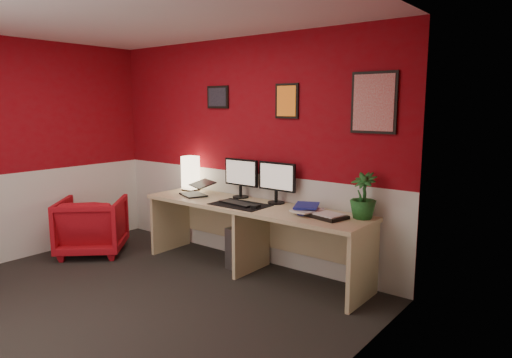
{
  "coord_description": "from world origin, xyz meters",
  "views": [
    {
      "loc": [
        3.3,
        -2.24,
        1.76
      ],
      "look_at": [
        0.6,
        1.21,
        1.05
      ],
      "focal_mm": 32.09,
      "sensor_mm": 36.0,
      "label": 1
    }
  ],
  "objects_px": {
    "zen_tray": "(327,216)",
    "monitor_right": "(276,176)",
    "shoji_lamp": "(191,174)",
    "potted_plant": "(363,196)",
    "pc_tower": "(246,246)",
    "laptop": "(193,186)",
    "armchair": "(92,226)",
    "monitor_left": "(240,172)",
    "desk": "(252,239)"
  },
  "relations": [
    {
      "from": "zen_tray",
      "to": "monitor_right",
      "type": "bearing_deg",
      "value": 163.3
    },
    {
      "from": "shoji_lamp",
      "to": "potted_plant",
      "type": "xyz_separation_m",
      "value": [
        2.26,
        -0.0,
        0.01
      ]
    },
    {
      "from": "zen_tray",
      "to": "pc_tower",
      "type": "xyz_separation_m",
      "value": [
        -1.06,
        0.12,
        -0.52
      ]
    },
    {
      "from": "potted_plant",
      "to": "pc_tower",
      "type": "relative_size",
      "value": 0.94
    },
    {
      "from": "laptop",
      "to": "pc_tower",
      "type": "relative_size",
      "value": 0.73
    },
    {
      "from": "laptop",
      "to": "shoji_lamp",
      "type": "bearing_deg",
      "value": 163.22
    },
    {
      "from": "zen_tray",
      "to": "armchair",
      "type": "relative_size",
      "value": 0.47
    },
    {
      "from": "monitor_left",
      "to": "potted_plant",
      "type": "distance_m",
      "value": 1.5
    },
    {
      "from": "laptop",
      "to": "monitor_right",
      "type": "xyz_separation_m",
      "value": [
        1.0,
        0.25,
        0.18
      ]
    },
    {
      "from": "desk",
      "to": "potted_plant",
      "type": "xyz_separation_m",
      "value": [
        1.16,
        0.18,
        0.58
      ]
    },
    {
      "from": "laptop",
      "to": "monitor_left",
      "type": "bearing_deg",
      "value": 48.41
    },
    {
      "from": "desk",
      "to": "shoji_lamp",
      "type": "bearing_deg",
      "value": 170.59
    },
    {
      "from": "monitor_right",
      "to": "pc_tower",
      "type": "xyz_separation_m",
      "value": [
        -0.33,
        -0.1,
        -0.8
      ]
    },
    {
      "from": "shoji_lamp",
      "to": "zen_tray",
      "type": "bearing_deg",
      "value": -5.24
    },
    {
      "from": "monitor_left",
      "to": "pc_tower",
      "type": "bearing_deg",
      "value": -32.69
    },
    {
      "from": "pc_tower",
      "to": "laptop",
      "type": "bearing_deg",
      "value": -161.93
    },
    {
      "from": "potted_plant",
      "to": "monitor_right",
      "type": "bearing_deg",
      "value": 177.67
    },
    {
      "from": "monitor_right",
      "to": "pc_tower",
      "type": "distance_m",
      "value": 0.87
    },
    {
      "from": "potted_plant",
      "to": "armchair",
      "type": "relative_size",
      "value": 0.57
    },
    {
      "from": "shoji_lamp",
      "to": "potted_plant",
      "type": "relative_size",
      "value": 0.94
    },
    {
      "from": "monitor_left",
      "to": "potted_plant",
      "type": "xyz_separation_m",
      "value": [
        1.5,
        -0.04,
        -0.08
      ]
    },
    {
      "from": "monitor_right",
      "to": "monitor_left",
      "type": "bearing_deg",
      "value": 179.9
    },
    {
      "from": "zen_tray",
      "to": "desk",
      "type": "bearing_deg",
      "value": 179.97
    },
    {
      "from": "desk",
      "to": "armchair",
      "type": "relative_size",
      "value": 3.5
    },
    {
      "from": "shoji_lamp",
      "to": "potted_plant",
      "type": "height_order",
      "value": "potted_plant"
    },
    {
      "from": "monitor_left",
      "to": "zen_tray",
      "type": "distance_m",
      "value": 1.27
    },
    {
      "from": "monitor_right",
      "to": "potted_plant",
      "type": "distance_m",
      "value": 1.01
    },
    {
      "from": "laptop",
      "to": "potted_plant",
      "type": "height_order",
      "value": "potted_plant"
    },
    {
      "from": "pc_tower",
      "to": "armchair",
      "type": "bearing_deg",
      "value": -148.89
    },
    {
      "from": "armchair",
      "to": "potted_plant",
      "type": "bearing_deg",
      "value": 153.04
    },
    {
      "from": "desk",
      "to": "zen_tray",
      "type": "xyz_separation_m",
      "value": [
        0.89,
        -0.0,
        0.38
      ]
    },
    {
      "from": "shoji_lamp",
      "to": "armchair",
      "type": "xyz_separation_m",
      "value": [
        -0.79,
        -0.87,
        -0.59
      ]
    },
    {
      "from": "monitor_right",
      "to": "zen_tray",
      "type": "height_order",
      "value": "monitor_right"
    },
    {
      "from": "desk",
      "to": "monitor_left",
      "type": "relative_size",
      "value": 4.48
    },
    {
      "from": "desk",
      "to": "laptop",
      "type": "relative_size",
      "value": 7.88
    },
    {
      "from": "zen_tray",
      "to": "monitor_left",
      "type": "bearing_deg",
      "value": 169.81
    },
    {
      "from": "laptop",
      "to": "monitor_right",
      "type": "height_order",
      "value": "monitor_right"
    },
    {
      "from": "zen_tray",
      "to": "potted_plant",
      "type": "bearing_deg",
      "value": 33.03
    },
    {
      "from": "monitor_left",
      "to": "potted_plant",
      "type": "relative_size",
      "value": 1.37
    },
    {
      "from": "shoji_lamp",
      "to": "armchair",
      "type": "bearing_deg",
      "value": -132.28
    },
    {
      "from": "desk",
      "to": "pc_tower",
      "type": "distance_m",
      "value": 0.25
    },
    {
      "from": "desk",
      "to": "potted_plant",
      "type": "height_order",
      "value": "potted_plant"
    },
    {
      "from": "shoji_lamp",
      "to": "armchair",
      "type": "relative_size",
      "value": 0.54
    },
    {
      "from": "monitor_left",
      "to": "monitor_right",
      "type": "bearing_deg",
      "value": -0.1
    },
    {
      "from": "shoji_lamp",
      "to": "zen_tray",
      "type": "distance_m",
      "value": 2.0
    },
    {
      "from": "armchair",
      "to": "pc_tower",
      "type": "bearing_deg",
      "value": 162.33
    },
    {
      "from": "laptop",
      "to": "armchair",
      "type": "bearing_deg",
      "value": -125.44
    },
    {
      "from": "shoji_lamp",
      "to": "laptop",
      "type": "xyz_separation_m",
      "value": [
        0.26,
        -0.21,
        -0.09
      ]
    },
    {
      "from": "monitor_right",
      "to": "armchair",
      "type": "relative_size",
      "value": 0.78
    },
    {
      "from": "zen_tray",
      "to": "pc_tower",
      "type": "relative_size",
      "value": 0.78
    }
  ]
}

